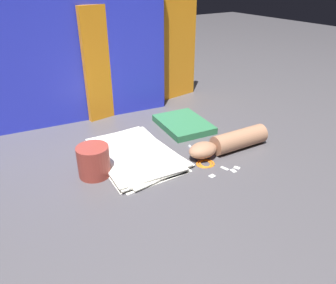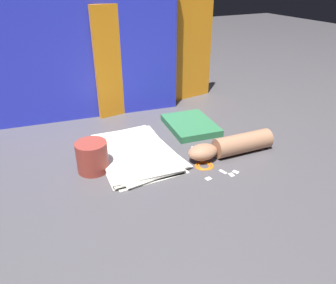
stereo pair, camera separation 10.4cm
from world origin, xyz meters
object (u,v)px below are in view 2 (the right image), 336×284
at_px(paper_stack, 135,153).
at_px(scissors, 203,161).
at_px(book_closed, 190,125).
at_px(hand_forearm, 232,145).
at_px(mug, 92,157).

distance_m(paper_stack, scissors, 0.23).
distance_m(book_closed, hand_forearm, 0.24).
height_order(book_closed, mug, mug).
distance_m(paper_stack, book_closed, 0.29).
relative_size(hand_forearm, mug, 3.21).
bearing_deg(hand_forearm, paper_stack, 155.19).
distance_m(book_closed, mug, 0.44).
relative_size(paper_stack, hand_forearm, 1.17).
xyz_separation_m(paper_stack, mug, (-0.15, -0.03, 0.04)).
relative_size(scissors, mug, 1.67).
distance_m(book_closed, scissors, 0.26).
bearing_deg(paper_stack, mug, -169.23).
height_order(paper_stack, scissors, paper_stack).
height_order(book_closed, scissors, book_closed).
xyz_separation_m(scissors, mug, (-0.32, 0.11, 0.04)).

